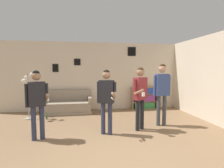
% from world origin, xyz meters
% --- Properties ---
extents(ground_plane, '(20.00, 20.00, 0.00)m').
position_xyz_m(ground_plane, '(0.00, 0.00, 0.00)').
color(ground_plane, '#846647').
extents(wall_back, '(8.64, 0.08, 2.70)m').
position_xyz_m(wall_back, '(-0.00, 4.19, 1.35)').
color(wall_back, beige).
rests_on(wall_back, ground_plane).
extents(wall_right, '(0.06, 6.56, 2.70)m').
position_xyz_m(wall_right, '(3.15, 2.08, 1.35)').
color(wall_right, beige).
rests_on(wall_right, ground_plane).
extents(couch, '(1.80, 0.80, 0.84)m').
position_xyz_m(couch, '(-1.33, 3.76, 0.28)').
color(couch, gray).
rests_on(couch, ground_plane).
extents(bookshelf, '(1.03, 0.30, 0.91)m').
position_xyz_m(bookshelf, '(1.74, 3.97, 0.45)').
color(bookshelf, '#A87F51').
rests_on(bookshelf, ground_plane).
extents(floor_lamp, '(0.36, 0.39, 1.53)m').
position_xyz_m(floor_lamp, '(-2.50, 3.13, 1.07)').
color(floor_lamp, '#ADA89E').
rests_on(floor_lamp, ground_plane).
extents(person_player_foreground_left, '(0.56, 0.41, 1.61)m').
position_xyz_m(person_player_foreground_left, '(-1.75, 1.30, 0.98)').
color(person_player_foreground_left, '#2D334C').
rests_on(person_player_foreground_left, ground_plane).
extents(person_player_foreground_center, '(0.47, 0.56, 1.63)m').
position_xyz_m(person_player_foreground_center, '(-0.14, 1.40, 1.00)').
color(person_player_foreground_center, '#2D334C').
rests_on(person_player_foreground_center, ground_plane).
extents(person_watcher_holding_cup, '(0.43, 0.57, 1.69)m').
position_xyz_m(person_watcher_holding_cup, '(0.79, 1.58, 1.04)').
color(person_watcher_holding_cup, black).
rests_on(person_watcher_holding_cup, ground_plane).
extents(person_spectator_near_bookshelf, '(0.50, 0.23, 1.79)m').
position_xyz_m(person_spectator_near_bookshelf, '(1.53, 1.85, 1.12)').
color(person_spectator_near_bookshelf, '#3D4247').
rests_on(person_spectator_near_bookshelf, ground_plane).
extents(bottle_on_floor, '(0.06, 0.06, 0.22)m').
position_xyz_m(bottle_on_floor, '(-1.93, 3.04, 0.09)').
color(bottle_on_floor, '#3D6638').
rests_on(bottle_on_floor, ground_plane).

